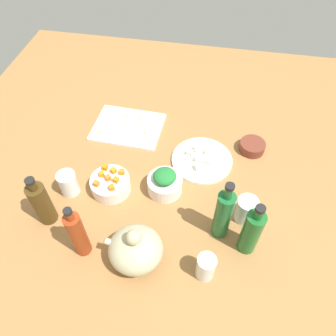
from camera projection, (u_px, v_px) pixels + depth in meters
The scene contains 35 objects.
tabletop at pixel (168, 179), 125.32cm from camera, with size 190.00×190.00×3.00cm, color olive.
cutting_board at pixel (128, 127), 140.62cm from camera, with size 28.81×22.23×1.00cm, color white.
plate_tofu at pixel (202, 160), 128.55cm from camera, with size 23.80×23.80×1.20cm, color white.
bowl_greens at pixel (164, 185), 117.79cm from camera, with size 12.57×12.57×6.24cm, color white.
bowl_carrots at pixel (111, 184), 118.19cm from camera, with size 14.27×14.27×5.70cm, color white.
bowl_small_side at pixel (252, 147), 131.26cm from camera, with size 10.13×10.13×3.94cm, color brown.
teapot at pixel (136, 249), 98.69cm from camera, with size 18.29×16.37×16.12cm.
bottle_0 at pixel (78, 234), 97.42cm from camera, with size 4.94×4.94×23.51cm.
bottle_1 at pixel (251, 232), 98.41cm from camera, with size 5.88×5.88×23.10cm.
bottle_2 at pixel (42, 203), 105.54cm from camera, with size 5.95×5.95×21.66cm.
bottle_3 at pixel (223, 214), 101.11cm from camera, with size 5.54×5.54×25.76cm.
drinking_glass_0 at pixel (206, 267), 96.51cm from camera, with size 5.77×5.77×9.71cm, color white.
drinking_glass_1 at pixel (68, 183), 116.24cm from camera, with size 6.67×6.67×9.38cm, color white.
drinking_glass_2 at pixel (246, 210), 109.10cm from camera, with size 6.99×6.99×9.67cm, color white.
carrot_cube_0 at pixel (112, 187), 112.72cm from camera, with size 1.80×1.80×1.80cm, color orange.
carrot_cube_1 at pixel (96, 184), 113.77cm from camera, with size 1.80×1.80×1.80cm, color orange.
carrot_cube_2 at pixel (105, 167), 118.39cm from camera, with size 1.80×1.80×1.80cm, color orange.
carrot_cube_3 at pixel (113, 171), 117.49cm from camera, with size 1.80×1.80×1.80cm, color orange.
carrot_cube_4 at pixel (108, 178), 115.39cm from camera, with size 1.80×1.80×1.80cm, color orange.
carrot_cube_5 at pixel (116, 180), 114.80cm from camera, with size 1.80×1.80×1.80cm, color orange.
carrot_cube_6 at pixel (102, 174), 116.49cm from camera, with size 1.80×1.80×1.80cm, color orange.
carrot_cube_7 at pixel (122, 172), 117.07cm from camera, with size 1.80×1.80×1.80cm, color orange.
chopped_greens_mound at pixel (164, 176), 113.88cm from camera, with size 8.18×8.13×3.85cm, color #217230.
tofu_cube_0 at pixel (198, 159), 126.73cm from camera, with size 2.20×2.20×2.20cm, color white.
tofu_cube_1 at pixel (209, 162), 125.81cm from camera, with size 2.20×2.20×2.20cm, color white.
tofu_cube_2 at pixel (197, 148), 130.22cm from camera, with size 2.20×2.20×2.20cm, color white.
tofu_cube_3 at pixel (208, 152), 128.84cm from camera, with size 2.20×2.20×2.20cm, color white.
tofu_cube_4 at pixel (198, 167), 124.07cm from camera, with size 2.20×2.20×2.20cm, color white.
tofu_cube_5 at pixel (190, 153), 128.79cm from camera, with size 2.20×2.20×2.20cm, color white.
dumpling_0 at pixel (125, 129), 137.64cm from camera, with size 5.27×4.52×2.25cm, color beige.
dumpling_1 at pixel (148, 133), 135.42cm from camera, with size 4.52×4.42×2.84cm, color beige.
dumpling_2 at pixel (142, 117), 141.61cm from camera, with size 4.57×4.26×2.87cm, color beige.
dumpling_3 at pixel (116, 119), 141.42cm from camera, with size 4.68×4.40×2.42cm, color beige.
dumpling_4 at pixel (129, 116), 142.48cm from camera, with size 4.77×4.75×2.58cm, color beige.
dumpling_5 at pixel (103, 131), 136.38cm from camera, with size 5.79×5.44×2.97cm, color beige.
Camera 1 is at (-13.73, 74.96, 101.07)cm, focal length 34.93 mm.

